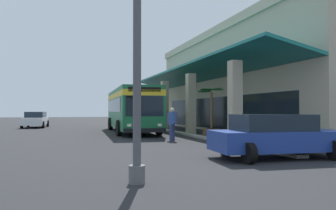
% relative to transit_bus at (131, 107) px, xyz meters
% --- Properties ---
extents(ground, '(120.00, 120.00, 0.00)m').
position_rel_transit_bus_xyz_m(ground, '(1.15, 7.98, -1.85)').
color(ground, '#262628').
extents(curb_strip, '(28.60, 0.50, 0.12)m').
position_rel_transit_bus_xyz_m(curb_strip, '(0.75, 2.83, -1.79)').
color(curb_strip, '#9E998E').
rests_on(curb_strip, ground).
extents(plaza_building, '(24.14, 16.01, 7.97)m').
position_rel_transit_bus_xyz_m(plaza_building, '(0.75, 12.47, 2.14)').
color(plaza_building, '#B2A88E').
rests_on(plaza_building, ground).
extents(transit_bus, '(11.33, 3.21, 3.34)m').
position_rel_transit_bus_xyz_m(transit_bus, '(0.00, 0.00, 0.00)').
color(transit_bus, '#196638').
rests_on(transit_bus, ground).
extents(parked_sedan_blue, '(2.68, 4.53, 1.47)m').
position_rel_transit_bus_xyz_m(parked_sedan_blue, '(14.74, 2.04, -1.10)').
color(parked_sedan_blue, navy).
rests_on(parked_sedan_blue, ground).
extents(parked_sedan_white, '(4.54, 2.27, 1.47)m').
position_rel_transit_bus_xyz_m(parked_sedan_white, '(-9.09, -7.30, -1.10)').
color(parked_sedan_white, silver).
rests_on(parked_sedan_white, ground).
extents(pedestrian, '(0.69, 0.40, 1.75)m').
position_rel_transit_bus_xyz_m(pedestrian, '(7.45, 0.75, -0.86)').
color(pedestrian, navy).
rests_on(pedestrian, ground).
extents(potted_palm, '(1.95, 1.62, 3.03)m').
position_rel_transit_bus_xyz_m(potted_palm, '(5.44, 3.99, -1.07)').
color(potted_palm, brown).
rests_on(potted_palm, ground).
extents(lot_light_pole, '(0.60, 0.60, 7.01)m').
position_rel_transit_bus_xyz_m(lot_light_pole, '(17.10, -3.23, 1.92)').
color(lot_light_pole, '#59595B').
rests_on(lot_light_pole, ground).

